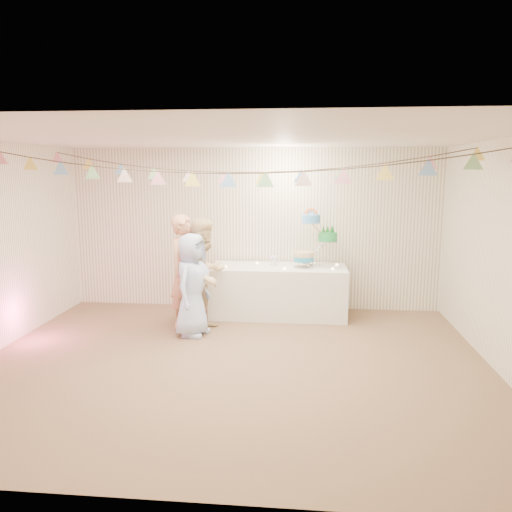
# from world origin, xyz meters

# --- Properties ---
(floor) EXTENTS (6.00, 6.00, 0.00)m
(floor) POSITION_xyz_m (0.00, 0.00, 0.00)
(floor) COLOR brown
(floor) RESTS_ON ground
(ceiling) EXTENTS (6.00, 6.00, 0.00)m
(ceiling) POSITION_xyz_m (0.00, 0.00, 2.60)
(ceiling) COLOR silver
(ceiling) RESTS_ON ground
(back_wall) EXTENTS (6.00, 6.00, 0.00)m
(back_wall) POSITION_xyz_m (0.00, 2.50, 1.30)
(back_wall) COLOR white
(back_wall) RESTS_ON ground
(front_wall) EXTENTS (6.00, 6.00, 0.00)m
(front_wall) POSITION_xyz_m (0.00, -2.50, 1.30)
(front_wall) COLOR white
(front_wall) RESTS_ON ground
(right_wall) EXTENTS (5.00, 5.00, 0.00)m
(right_wall) POSITION_xyz_m (3.00, 0.00, 1.30)
(right_wall) COLOR white
(right_wall) RESTS_ON ground
(table) EXTENTS (2.08, 0.83, 0.78)m
(table) POSITION_xyz_m (0.43, 2.03, 0.39)
(table) COLOR white
(table) RESTS_ON floor
(cake_stand) EXTENTS (0.74, 0.44, 0.83)m
(cake_stand) POSITION_xyz_m (0.98, 2.08, 1.16)
(cake_stand) COLOR silver
(cake_stand) RESTS_ON table
(cake_bottom) EXTENTS (0.31, 0.31, 0.15)m
(cake_bottom) POSITION_xyz_m (0.83, 2.02, 0.84)
(cake_bottom) COLOR #288FBE
(cake_bottom) RESTS_ON cake_stand
(cake_middle) EXTENTS (0.27, 0.27, 0.22)m
(cake_middle) POSITION_xyz_m (1.16, 2.17, 1.11)
(cake_middle) COLOR green
(cake_middle) RESTS_ON cake_stand
(cake_top_tier) EXTENTS (0.25, 0.25, 0.19)m
(cake_top_tier) POSITION_xyz_m (0.92, 2.05, 1.38)
(cake_top_tier) COLOR #4995E5
(cake_top_tier) RESTS_ON cake_stand
(platter) EXTENTS (0.35, 0.35, 0.02)m
(platter) POSITION_xyz_m (-0.06, 1.98, 0.76)
(platter) COLOR white
(platter) RESTS_ON table
(posy) EXTENTS (0.14, 0.14, 0.16)m
(posy) POSITION_xyz_m (0.35, 2.08, 0.83)
(posy) COLOR white
(posy) RESTS_ON table
(person_adult_a) EXTENTS (0.59, 0.70, 1.63)m
(person_adult_a) POSITION_xyz_m (-0.88, 1.37, 0.81)
(person_adult_a) COLOR tan
(person_adult_a) RESTS_ON floor
(person_adult_b) EXTENTS (0.92, 0.98, 1.60)m
(person_adult_b) POSITION_xyz_m (-0.56, 1.21, 0.80)
(person_adult_b) COLOR #E1BE8A
(person_adult_b) RESTS_ON floor
(person_child) EXTENTS (0.61, 0.78, 1.41)m
(person_child) POSITION_xyz_m (-0.69, 0.98, 0.71)
(person_child) COLOR #B4CAFF
(person_child) RESTS_ON floor
(bunting_back) EXTENTS (5.60, 1.10, 0.40)m
(bunting_back) POSITION_xyz_m (0.00, 1.10, 2.35)
(bunting_back) COLOR pink
(bunting_back) RESTS_ON ceiling
(bunting_front) EXTENTS (5.60, 0.90, 0.36)m
(bunting_front) POSITION_xyz_m (0.00, -0.20, 2.32)
(bunting_front) COLOR #72A5E5
(bunting_front) RESTS_ON ceiling
(tealight_0) EXTENTS (0.04, 0.04, 0.03)m
(tealight_0) POSITION_xyz_m (-0.37, 1.88, 0.80)
(tealight_0) COLOR #FFD88C
(tealight_0) RESTS_ON table
(tealight_1) EXTENTS (0.04, 0.04, 0.03)m
(tealight_1) POSITION_xyz_m (0.08, 2.21, 0.80)
(tealight_1) COLOR #FFD88C
(tealight_1) RESTS_ON table
(tealight_2) EXTENTS (0.04, 0.04, 0.03)m
(tealight_2) POSITION_xyz_m (0.53, 1.81, 0.80)
(tealight_2) COLOR #FFD88C
(tealight_2) RESTS_ON table
(tealight_3) EXTENTS (0.04, 0.04, 0.03)m
(tealight_3) POSITION_xyz_m (0.78, 2.25, 0.80)
(tealight_3) COLOR #FFD88C
(tealight_3) RESTS_ON table
(tealight_4) EXTENTS (0.04, 0.04, 0.03)m
(tealight_4) POSITION_xyz_m (1.25, 1.85, 0.80)
(tealight_4) COLOR #FFD88C
(tealight_4) RESTS_ON table
(tealight_5) EXTENTS (0.04, 0.04, 0.03)m
(tealight_5) POSITION_xyz_m (1.33, 2.18, 0.80)
(tealight_5) COLOR #FFD88C
(tealight_5) RESTS_ON table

